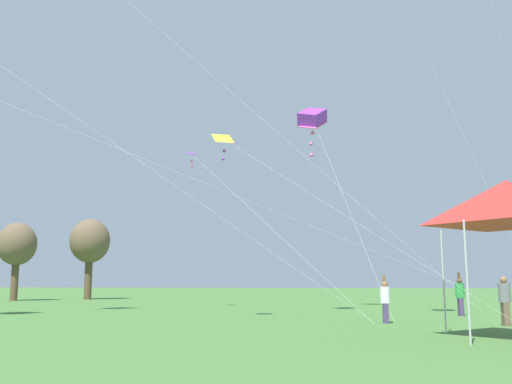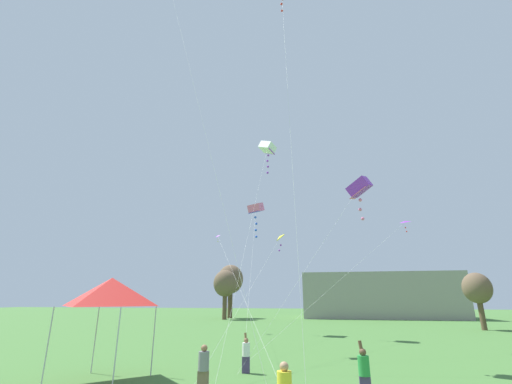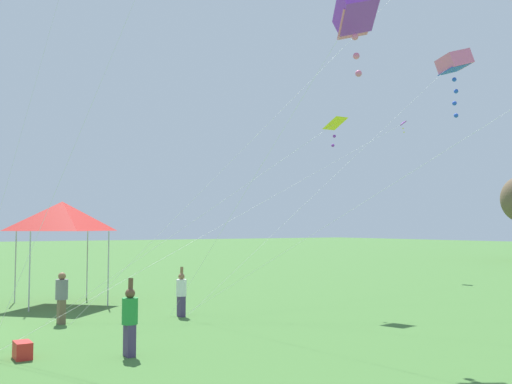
{
  "view_description": "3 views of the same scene",
  "coord_description": "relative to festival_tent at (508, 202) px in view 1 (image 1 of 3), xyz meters",
  "views": [
    {
      "loc": [
        -20.03,
        10.32,
        1.46
      ],
      "look_at": [
        -0.48,
        12.92,
        4.55
      ],
      "focal_mm": 40.0,
      "sensor_mm": 36.0,
      "label": 1
    },
    {
      "loc": [
        4.51,
        -8.21,
        3.23
      ],
      "look_at": [
        0.58,
        12.28,
        9.72
      ],
      "focal_mm": 24.0,
      "sensor_mm": 36.0,
      "label": 2
    },
    {
      "loc": [
        18.88,
        0.14,
        3.07
      ],
      "look_at": [
        2.83,
        10.27,
        4.23
      ],
      "focal_mm": 40.0,
      "sensor_mm": 36.0,
      "label": 3
    }
  ],
  "objects": [
    {
      "name": "person_grey_shirt",
      "position": [
        4.71,
        -1.09,
        -2.62
      ],
      "size": [
        0.38,
        0.38,
        1.62
      ],
      "rotation": [
        0.0,
        0.0,
        1.65
      ],
      "color": "brown",
      "rests_on": "ground"
    },
    {
      "name": "kite_purple_box_6",
      "position": [
        11.39,
        5.4,
        5.76
      ],
      "size": [
        7.13,
        3.64,
        9.97
      ],
      "color": "silver",
      "rests_on": "ground"
    },
    {
      "name": "tree_far_centre",
      "position": [
        29.28,
        24.34,
        1.17
      ],
      "size": [
        3.25,
        3.25,
        6.56
      ],
      "color": "brown",
      "rests_on": "ground"
    },
    {
      "name": "tree_near_right",
      "position": [
        25.48,
        28.53,
        0.71
      ],
      "size": [
        2.93,
        2.93,
        5.92
      ],
      "color": "brown",
      "rests_on": "ground"
    },
    {
      "name": "person_white_shirt",
      "position": [
        5.42,
        2.75,
        -2.67
      ],
      "size": [
        0.35,
        0.35,
        1.7
      ],
      "rotation": [
        0.0,
        0.0,
        2.56
      ],
      "color": "#473860",
      "rests_on": "ground"
    },
    {
      "name": "festival_tent",
      "position": [
        0.0,
        0.0,
        0.0
      ],
      "size": [
        3.23,
        3.23,
        4.08
      ],
      "color": "#B7B7BC",
      "rests_on": "ground"
    },
    {
      "name": "kite_purple_delta_0",
      "position": [
        15.08,
        12.19,
        4.96
      ],
      "size": [
        10.74,
        9.56,
        8.74
      ],
      "color": "silver",
      "rests_on": "ground"
    },
    {
      "name": "kite_yellow_delta_4",
      "position": [
        6.32,
        8.76,
        3.58
      ],
      "size": [
        2.42,
        10.82,
        7.53
      ],
      "color": "silver",
      "rests_on": "ground"
    },
    {
      "name": "person_green_shirt",
      "position": [
        10.25,
        -0.83,
        -2.6
      ],
      "size": [
        0.38,
        0.38,
        1.84
      ],
      "rotation": [
        0.0,
        0.0,
        2.54
      ],
      "color": "#473860",
      "rests_on": "ground"
    }
  ]
}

